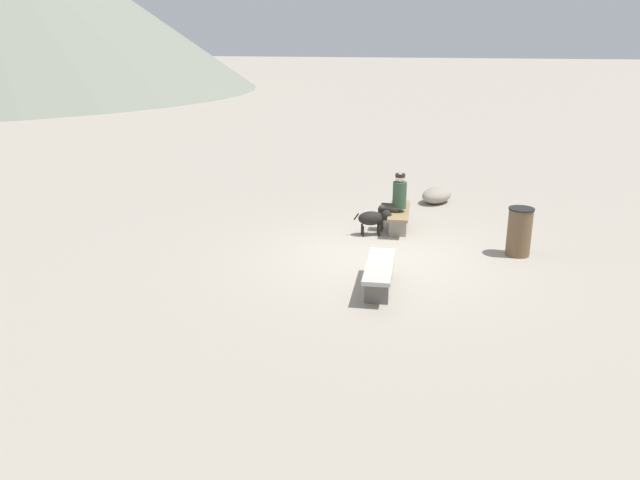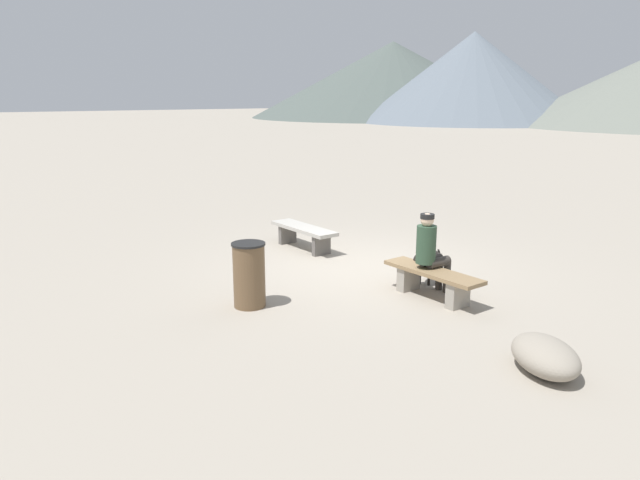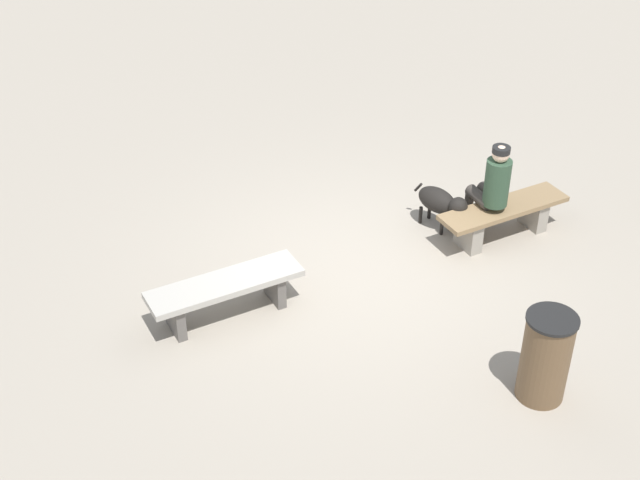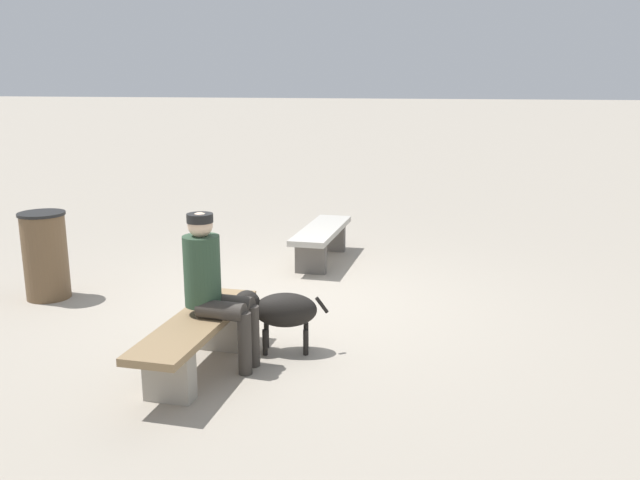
{
  "view_description": "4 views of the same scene",
  "coord_description": "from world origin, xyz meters",
  "px_view_note": "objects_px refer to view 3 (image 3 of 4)",
  "views": [
    {
      "loc": [
        -11.4,
        -1.24,
        4.07
      ],
      "look_at": [
        -1.15,
        0.99,
        0.62
      ],
      "focal_mm": 35.32,
      "sensor_mm": 36.0,
      "label": 1
    },
    {
      "loc": [
        7.8,
        -6.22,
        2.97
      ],
      "look_at": [
        0.77,
        -1.41,
        0.86
      ],
      "focal_mm": 33.12,
      "sensor_mm": 36.0,
      "label": 2
    },
    {
      "loc": [
        -3.89,
        -7.17,
        5.93
      ],
      "look_at": [
        -0.61,
        -0.19,
        0.7
      ],
      "focal_mm": 49.28,
      "sensor_mm": 36.0,
      "label": 3
    },
    {
      "loc": [
        6.21,
        2.22,
        2.24
      ],
      "look_at": [
        -0.6,
        0.17,
        0.55
      ],
      "focal_mm": 36.71,
      "sensor_mm": 36.0,
      "label": 4
    }
  ],
  "objects_px": {
    "bench_right": "(503,216)",
    "dog": "(441,202)",
    "seated_person": "(492,185)",
    "trash_bin": "(546,357)",
    "bench_left": "(225,290)"
  },
  "relations": [
    {
      "from": "seated_person",
      "to": "trash_bin",
      "type": "relative_size",
      "value": 1.35
    },
    {
      "from": "bench_left",
      "to": "trash_bin",
      "type": "bearing_deg",
      "value": -49.34
    },
    {
      "from": "dog",
      "to": "trash_bin",
      "type": "relative_size",
      "value": 0.84
    },
    {
      "from": "bench_left",
      "to": "bench_right",
      "type": "xyz_separation_m",
      "value": [
        3.51,
        0.01,
        -0.04
      ]
    },
    {
      "from": "bench_left",
      "to": "trash_bin",
      "type": "height_order",
      "value": "trash_bin"
    },
    {
      "from": "bench_left",
      "to": "seated_person",
      "type": "xyz_separation_m",
      "value": [
        3.36,
        0.1,
        0.38
      ]
    },
    {
      "from": "dog",
      "to": "trash_bin",
      "type": "distance_m",
      "value": 2.96
    },
    {
      "from": "bench_right",
      "to": "trash_bin",
      "type": "xyz_separation_m",
      "value": [
        -1.23,
        -2.41,
        0.18
      ]
    },
    {
      "from": "bench_right",
      "to": "dog",
      "type": "height_order",
      "value": "dog"
    },
    {
      "from": "bench_left",
      "to": "trash_bin",
      "type": "xyz_separation_m",
      "value": [
        2.28,
        -2.39,
        0.14
      ]
    },
    {
      "from": "bench_right",
      "to": "trash_bin",
      "type": "relative_size",
      "value": 1.78
    },
    {
      "from": "bench_right",
      "to": "dog",
      "type": "distance_m",
      "value": 0.75
    },
    {
      "from": "bench_left",
      "to": "seated_person",
      "type": "height_order",
      "value": "seated_person"
    },
    {
      "from": "bench_left",
      "to": "bench_right",
      "type": "relative_size",
      "value": 1.01
    },
    {
      "from": "seated_person",
      "to": "trash_bin",
      "type": "xyz_separation_m",
      "value": [
        -1.08,
        -2.49,
        -0.24
      ]
    }
  ]
}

